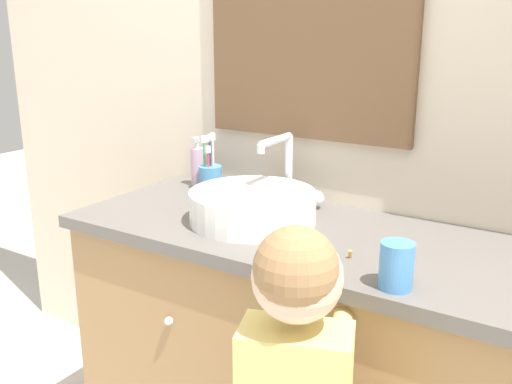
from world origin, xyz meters
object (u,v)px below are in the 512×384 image
soap_dispenser (198,166)px  drinking_cup (396,266)px  sink_basin (254,205)px  toothbrush_holder (210,177)px

soap_dispenser → drinking_cup: bearing=-26.2°
sink_basin → drinking_cup: sink_basin is taller
sink_basin → drinking_cup: (0.47, -0.20, 0.00)m
sink_basin → drinking_cup: bearing=-22.8°
soap_dispenser → drinking_cup: size_ratio=1.69×
sink_basin → soap_dispenser: sink_basin is taller
sink_basin → toothbrush_holder: bearing=148.4°
toothbrush_holder → soap_dispenser: bearing=153.7°
drinking_cup → toothbrush_holder: bearing=153.8°
sink_basin → soap_dispenser: 0.42m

